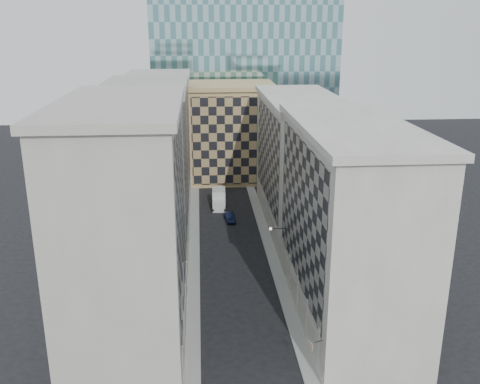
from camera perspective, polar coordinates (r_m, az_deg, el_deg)
sidewalk_west at (r=72.35m, az=-4.93°, el=-6.89°), size 1.50×100.00×0.15m
sidewalk_east at (r=72.94m, az=3.40°, el=-6.64°), size 1.50×100.00×0.15m
bldg_left_a at (r=50.71m, az=-11.79°, el=-3.86°), size 10.80×22.80×23.70m
bldg_left_b at (r=71.64m, az=-9.66°, el=2.25°), size 10.80×22.80×22.70m
bldg_left_c at (r=93.07m, az=-8.50°, el=5.57°), size 10.80×22.80×21.70m
bldg_right_a at (r=56.54m, az=11.29°, el=-3.16°), size 10.80×26.80×20.70m
bldg_right_b at (r=81.78m, az=6.34°, el=3.26°), size 10.80×28.80×19.70m
tan_block at (r=105.90m, az=-1.00°, el=6.47°), size 16.80×14.80×18.80m
church_tower at (r=117.89m, az=-2.48°, el=16.19°), size 7.20×7.20×51.50m
flagpoles_left at (r=47.34m, az=-6.15°, el=-10.29°), size 0.10×6.33×2.33m
bracket_lamp at (r=64.96m, az=3.44°, el=-3.93°), size 1.98×0.36×0.36m
box_truck at (r=90.64m, az=-2.27°, el=-0.83°), size 2.39×5.46×2.96m
dark_car at (r=84.48m, az=-1.09°, el=-2.69°), size 1.77×4.07×1.30m
shop_sign at (r=47.75m, az=7.60°, el=-15.90°), size 1.21×0.65×0.75m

